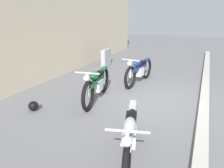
# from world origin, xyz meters

# --- Properties ---
(ground_plane) EXTENTS (40.00, 40.00, 0.00)m
(ground_plane) POSITION_xyz_m (0.00, 0.00, 0.00)
(ground_plane) COLOR slate
(building_wall) EXTENTS (18.00, 0.30, 3.39)m
(building_wall) POSITION_xyz_m (0.00, 3.94, 1.70)
(building_wall) COLOR beige
(building_wall) RESTS_ON ground_plane
(curb_strip) EXTENTS (18.00, 0.24, 0.12)m
(curb_strip) POSITION_xyz_m (0.00, -1.53, 0.06)
(curb_strip) COLOR #B7B2A8
(curb_strip) RESTS_ON ground_plane
(stone_marker) EXTENTS (0.75, 0.21, 0.76)m
(stone_marker) POSITION_xyz_m (3.47, 2.91, 0.38)
(stone_marker) COLOR #9E9EA3
(stone_marker) RESTS_ON ground_plane
(helmet) EXTENTS (0.25, 0.25, 0.25)m
(helmet) POSITION_xyz_m (-1.92, 2.43, 0.13)
(helmet) COLOR black
(helmet) RESTS_ON ground_plane
(motorcycle_blue) EXTENTS (2.15, 0.60, 0.97)m
(motorcycle_blue) POSITION_xyz_m (1.36, 0.66, 0.47)
(motorcycle_blue) COLOR black
(motorcycle_blue) RESTS_ON ground_plane
(motorcycle_silver) EXTENTS (2.03, 0.77, 0.93)m
(motorcycle_silver) POSITION_xyz_m (-2.78, -0.42, 0.45)
(motorcycle_silver) COLOR black
(motorcycle_silver) RESTS_ON ground_plane
(motorcycle_green) EXTENTS (2.21, 0.69, 1.00)m
(motorcycle_green) POSITION_xyz_m (-0.65, 1.28, 0.48)
(motorcycle_green) COLOR black
(motorcycle_green) RESTS_ON ground_plane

